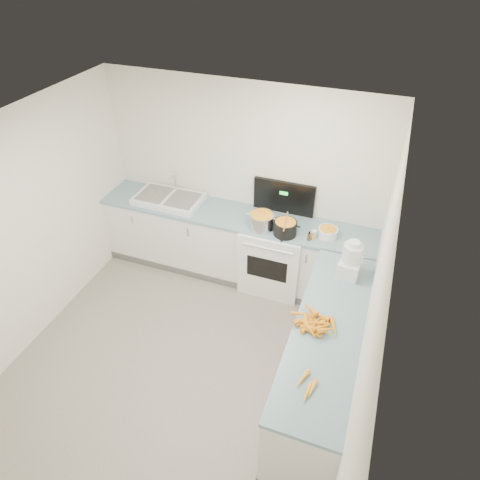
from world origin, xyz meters
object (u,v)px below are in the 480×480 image
(steel_pot, at_px, (262,222))
(food_processor, at_px, (351,261))
(stove, at_px, (274,254))
(sink, at_px, (169,199))
(spice_jar, at_px, (314,235))
(black_pot, at_px, (285,229))
(mixing_bowl, at_px, (328,232))
(extract_bottle, at_px, (309,237))

(steel_pot, distance_m, food_processor, 1.19)
(stove, relative_size, steel_pot, 4.65)
(sink, height_order, spice_jar, sink)
(black_pot, height_order, mixing_bowl, black_pot)
(food_processor, bearing_deg, stove, 146.95)
(stove, relative_size, food_processor, 3.22)
(black_pot, xyz_separation_m, spice_jar, (0.33, 0.04, -0.03))
(steel_pot, height_order, food_processor, food_processor)
(mixing_bowl, relative_size, extract_bottle, 2.40)
(stove, relative_size, spice_jar, 14.72)
(spice_jar, height_order, food_processor, food_processor)
(sink, xyz_separation_m, black_pot, (1.60, -0.18, 0.04))
(steel_pot, xyz_separation_m, mixing_bowl, (0.76, 0.11, -0.04))
(mixing_bowl, xyz_separation_m, spice_jar, (-0.14, -0.10, -0.01))
(sink, relative_size, black_pot, 3.21)
(extract_bottle, bearing_deg, steel_pot, 176.03)
(spice_jar, relative_size, food_processor, 0.22)
(sink, bearing_deg, spice_jar, -4.23)
(stove, xyz_separation_m, extract_bottle, (0.43, -0.18, 0.51))
(mixing_bowl, distance_m, extract_bottle, 0.24)
(black_pot, bearing_deg, stove, 132.22)
(black_pot, relative_size, mixing_bowl, 1.19)
(sink, height_order, steel_pot, sink)
(black_pot, bearing_deg, extract_bottle, -3.73)
(steel_pot, xyz_separation_m, extract_bottle, (0.58, -0.04, -0.04))
(black_pot, bearing_deg, mixing_bowl, 15.53)
(mixing_bowl, height_order, extract_bottle, mixing_bowl)
(black_pot, xyz_separation_m, mixing_bowl, (0.47, 0.13, -0.02))
(sink, bearing_deg, mixing_bowl, -1.32)
(stove, xyz_separation_m, black_pot, (0.15, -0.16, 0.54))
(stove, height_order, extract_bottle, stove)
(mixing_bowl, bearing_deg, spice_jar, -145.83)
(food_processor, bearing_deg, steel_pot, 156.46)
(sink, relative_size, mixing_bowl, 3.81)
(steel_pot, bearing_deg, sink, 173.14)
(mixing_bowl, bearing_deg, stove, 177.03)
(sink, distance_m, food_processor, 2.48)
(stove, bearing_deg, spice_jar, -14.87)
(stove, distance_m, steel_pot, 0.59)
(steel_pot, relative_size, spice_jar, 3.16)
(steel_pot, bearing_deg, spice_jar, 1.33)
(stove, xyz_separation_m, food_processor, (0.95, -0.62, 0.65))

